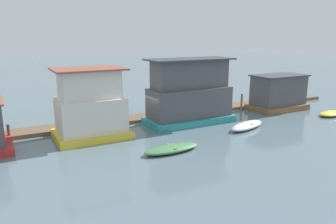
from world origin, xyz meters
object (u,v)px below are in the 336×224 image
Objects in this scene: houseboat_brown at (278,93)px; mooring_post_far_left at (242,102)px; dinghy_green at (172,149)px; dinghy_yellow at (331,113)px; houseboat_teal at (190,94)px; dinghy_white at (247,126)px; mooring_post_near_left at (9,133)px; houseboat_yellow at (90,107)px.

houseboat_brown is 3.79m from mooring_post_far_left.
dinghy_green reaches higher than dinghy_yellow.
houseboat_teal is 1.93× the size of dinghy_green.
dinghy_white is at bearing -126.40° from mooring_post_far_left.
dinghy_yellow is at bearing 4.79° from dinghy_green.
mooring_post_near_left reaches higher than dinghy_white.
mooring_post_near_left is at bearing 141.92° from dinghy_green.
dinghy_green is (-15.12, -5.70, -1.45)m from houseboat_brown.
dinghy_green is (-4.73, -5.55, -2.22)m from houseboat_teal.
mooring_post_near_left is (-5.37, 1.64, -1.63)m from houseboat_yellow.
mooring_post_far_left is at bearing 31.16° from dinghy_green.
dinghy_white is 1.39× the size of dinghy_yellow.
mooring_post_near_left is at bearing 162.78° from dinghy_white.
dinghy_green is at bearing -56.05° from houseboat_yellow.
houseboat_teal is 7.62m from dinghy_green.
dinghy_yellow is (21.25, -3.95, -2.07)m from houseboat_yellow.
houseboat_teal reaches higher than dinghy_yellow.
houseboat_brown is (10.39, 0.15, -0.78)m from houseboat_teal.
houseboat_brown reaches higher than mooring_post_near_left.
houseboat_brown is at bearing -3.25° from mooring_post_near_left.
houseboat_teal is 4.52× the size of mooring_post_far_left.
mooring_post_far_left reaches higher than mooring_post_near_left.
mooring_post_far_left is at bearing 0.00° from mooring_post_near_left.
houseboat_teal reaches higher than mooring_post_near_left.
dinghy_white is 9.76m from dinghy_yellow.
mooring_post_near_left reaches higher than dinghy_green.
dinghy_green is 11.47m from mooring_post_near_left.
dinghy_green is at bearing -130.47° from houseboat_teal.
houseboat_yellow is at bearing -179.20° from houseboat_teal.
dinghy_green is at bearing -175.21° from dinghy_yellow.
dinghy_green is 2.34× the size of mooring_post_far_left.
dinghy_white is (7.84, 1.85, 0.03)m from dinghy_green.
dinghy_yellow is 8.16m from mooring_post_far_left.
houseboat_yellow is 21.71m from dinghy_yellow.
dinghy_green is at bearing -159.35° from houseboat_brown.
dinghy_green is at bearing -148.84° from mooring_post_far_left.
houseboat_yellow is 4.06× the size of mooring_post_near_left.
houseboat_teal is at bearing 0.80° from houseboat_yellow.
houseboat_teal is 1.33× the size of houseboat_brown.
dinghy_white is at bearing -17.22° from mooring_post_near_left.
dinghy_white is (11.50, -3.58, -2.02)m from houseboat_yellow.
houseboat_brown is at bearing 20.65° from dinghy_green.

